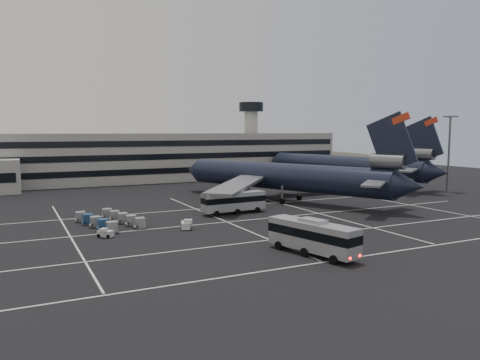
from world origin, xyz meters
The scene contains 12 objects.
ground centered at (0.00, 0.00, 0.00)m, with size 260.00×260.00×0.00m, color black.
lane_markings centered at (0.95, 0.72, 0.01)m, with size 90.00×55.62×0.01m.
terminal centered at (-2.95, 71.14, 6.93)m, with size 125.00×26.00×24.00m.
hills centered at (17.99, 170.00, -12.07)m, with size 352.00×180.00×44.00m.
lightpole_right centered at (58.00, 15.00, 11.82)m, with size 2.40×2.40×18.28m.
trijet_main centered at (14.12, 18.81, 5.25)m, with size 43.57×54.68×18.08m.
trijet_far centered at (44.49, 36.61, 5.43)m, with size 22.84×57.02×18.08m.
bus_near centered at (-5.29, -18.78, 2.36)m, with size 5.73×12.54×4.32m.
bus_far centered at (-1.57, 10.65, 2.27)m, with size 11.86×3.40×4.15m.
tug_a centered at (-13.90, 1.56, 0.68)m, with size 2.15×2.72×1.54m.
tug_b centered at (-25.57, 1.51, 0.59)m, with size 2.35×2.32×1.33m.
uld_cluster centered at (-23.58, 9.73, 0.83)m, with size 9.49×14.17×1.69m.
Camera 1 is at (-37.07, -63.74, 14.67)m, focal length 35.00 mm.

